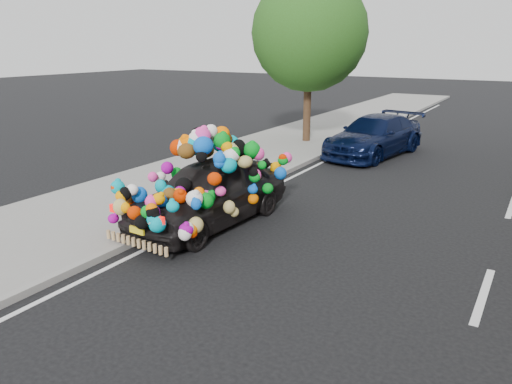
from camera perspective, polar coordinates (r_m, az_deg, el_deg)
ground at (r=9.34m, az=2.07°, el=-6.37°), size 100.00×100.00×0.00m
sidewalk at (r=11.86m, az=-16.49°, el=-1.71°), size 4.00×60.00×0.12m
kerb at (r=10.56m, az=-9.20°, el=-3.44°), size 0.15×60.00×0.13m
lane_markings at (r=8.41m, az=24.54°, el=-10.65°), size 6.00×50.00×0.01m
tree_near_sidewalk at (r=18.81m, az=6.11°, el=17.65°), size 4.20×4.20×6.13m
plush_art_car at (r=10.32m, az=-5.38°, el=1.83°), size 2.22×4.33×2.02m
navy_sedan at (r=17.37m, az=13.38°, el=6.26°), size 2.63×4.84×1.33m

